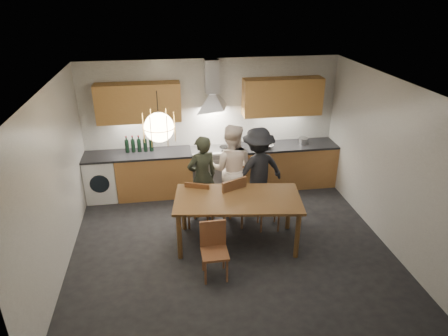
{
  "coord_description": "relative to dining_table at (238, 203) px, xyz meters",
  "views": [
    {
      "loc": [
        -0.92,
        -5.27,
        3.86
      ],
      "look_at": [
        -0.04,
        0.4,
        1.2
      ],
      "focal_mm": 32.0,
      "sensor_mm": 36.0,
      "label": 1
    }
  ],
  "objects": [
    {
      "name": "chair_back_left",
      "position": [
        -0.56,
        0.52,
        -0.21
      ],
      "size": [
        0.53,
        0.53,
        0.91
      ],
      "rotation": [
        0.0,
        0.0,
        2.76
      ],
      "color": "brown",
      "rests_on": "ground"
    },
    {
      "name": "person_left",
      "position": [
        -0.46,
        0.94,
        0.03
      ],
      "size": [
        0.65,
        0.53,
        1.53
      ],
      "primitive_type": "imported",
      "rotation": [
        0.0,
        0.0,
        3.48
      ],
      "color": "black",
      "rests_on": "ground"
    },
    {
      "name": "ground",
      "position": [
        -0.13,
        -0.07,
        -0.73
      ],
      "size": [
        5.0,
        5.0,
        0.0
      ],
      "primitive_type": "plane",
      "color": "black",
      "rests_on": "ground"
    },
    {
      "name": "chair_back_right",
      "position": [
        0.61,
        0.28,
        -0.26
      ],
      "size": [
        0.39,
        0.39,
        0.81
      ],
      "rotation": [
        0.0,
        0.0,
        3.09
      ],
      "color": "brown",
      "rests_on": "ground"
    },
    {
      "name": "wine_bottles",
      "position": [
        -1.56,
        1.98,
        0.33
      ],
      "size": [
        0.54,
        0.08,
        0.32
      ],
      "color": "black",
      "rests_on": "counter_run"
    },
    {
      "name": "stock_pot",
      "position": [
        1.7,
        1.87,
        0.23
      ],
      "size": [
        0.21,
        0.21,
        0.13
      ],
      "primitive_type": "cylinder",
      "rotation": [
        0.0,
        0.0,
        -0.19
      ],
      "color": "#A7A7AA",
      "rests_on": "counter_run"
    },
    {
      "name": "chair_front",
      "position": [
        -0.47,
        -0.7,
        -0.25
      ],
      "size": [
        0.38,
        0.38,
        0.83
      ],
      "rotation": [
        0.0,
        0.0,
        0.01
      ],
      "color": "brown",
      "rests_on": "ground"
    },
    {
      "name": "person_mid",
      "position": [
        0.08,
        1.06,
        0.1
      ],
      "size": [
        0.95,
        0.82,
        1.67
      ],
      "primitive_type": "imported",
      "rotation": [
        0.0,
        0.0,
        2.87
      ],
      "color": "white",
      "rests_on": "ground"
    },
    {
      "name": "dining_table",
      "position": [
        0.0,
        0.0,
        0.0
      ],
      "size": [
        2.08,
        1.25,
        0.83
      ],
      "rotation": [
        0.0,
        0.0,
        -0.14
      ],
      "color": "brown",
      "rests_on": "ground"
    },
    {
      "name": "pendant_lamp",
      "position": [
        -1.13,
        -0.17,
        1.37
      ],
      "size": [
        0.43,
        0.43,
        0.7
      ],
      "color": "black",
      "rests_on": "ground"
    },
    {
      "name": "room_shell",
      "position": [
        -0.13,
        -0.07,
        0.98
      ],
      "size": [
        5.02,
        4.52,
        2.61
      ],
      "color": "silver",
      "rests_on": "ground"
    },
    {
      "name": "range_stove",
      "position": [
        -0.13,
        1.87,
        -0.29
      ],
      "size": [
        0.9,
        0.6,
        0.92
      ],
      "color": "silver",
      "rests_on": "ground"
    },
    {
      "name": "counter_run",
      "position": [
        -0.1,
        1.88,
        -0.28
      ],
      "size": [
        5.0,
        0.62,
        0.9
      ],
      "color": "#BF8449",
      "rests_on": "ground"
    },
    {
      "name": "person_right",
      "position": [
        0.56,
        1.01,
        0.07
      ],
      "size": [
        1.15,
        0.85,
        1.59
      ],
      "primitive_type": "imported",
      "rotation": [
        0.0,
        0.0,
        3.42
      ],
      "color": "black",
      "rests_on": "ground"
    },
    {
      "name": "chair_back_mid",
      "position": [
        -0.05,
        0.38,
        -0.16
      ],
      "size": [
        0.6,
        0.6,
        1.01
      ],
      "rotation": [
        0.0,
        0.0,
        3.57
      ],
      "color": "brown",
      "rests_on": "ground"
    },
    {
      "name": "wall_fixtures",
      "position": [
        -0.13,
        2.0,
        1.14
      ],
      "size": [
        4.3,
        0.54,
        1.1
      ],
      "color": "tan",
      "rests_on": "ground"
    },
    {
      "name": "mixing_bowl",
      "position": [
        0.9,
        1.8,
        0.21
      ],
      "size": [
        0.33,
        0.33,
        0.07
      ],
      "primitive_type": "imported",
      "rotation": [
        0.0,
        0.0,
        0.12
      ],
      "color": "silver",
      "rests_on": "counter_run"
    }
  ]
}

